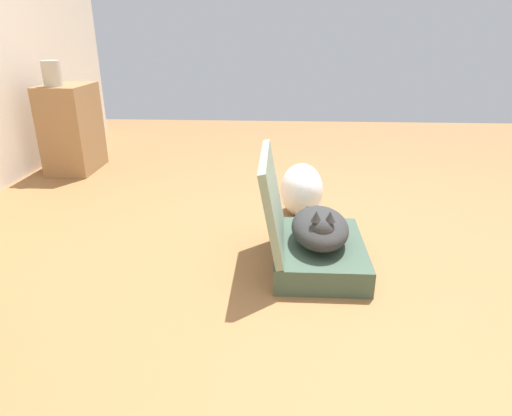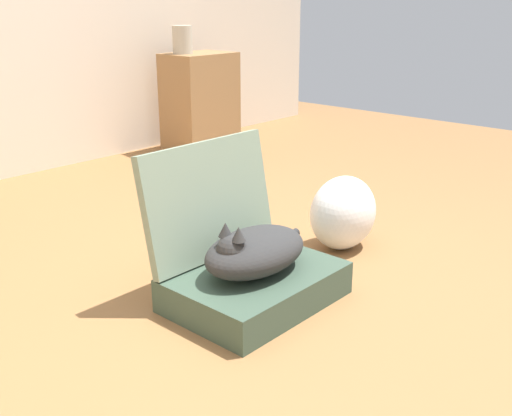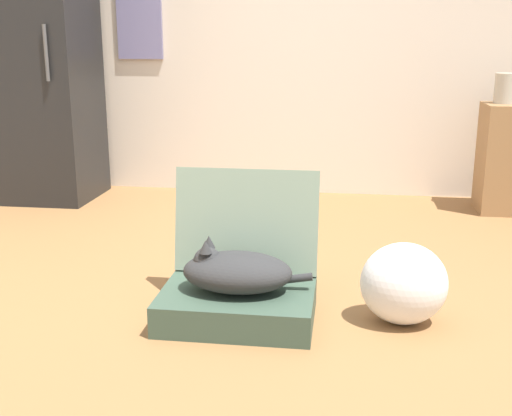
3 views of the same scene
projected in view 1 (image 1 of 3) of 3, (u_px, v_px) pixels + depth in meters
The scene contains 7 objects.
ground_plane at pixel (303, 269), 2.21m from camera, with size 7.68×7.68×0.00m, color olive.
suitcase_base at pixel (318, 253), 2.23m from camera, with size 0.62×0.45×0.13m, color #384C3D.
suitcase_lid at pixel (272, 199), 2.14m from camera, with size 0.62×0.45×0.04m, color gray.
cat at pixel (320, 228), 2.17m from camera, with size 0.52×0.28×0.22m.
plastic_bag_white at pixel (301, 190), 2.81m from camera, with size 0.34×0.27×0.33m, color white.
side_table at pixel (72, 129), 3.65m from camera, with size 0.49×0.35×0.71m, color olive.
vase_tall at pixel (52, 74), 3.37m from camera, with size 0.14×0.14×0.19m, color #B7AD99.
Camera 1 is at (-1.95, 0.13, 1.11)m, focal length 31.03 mm.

